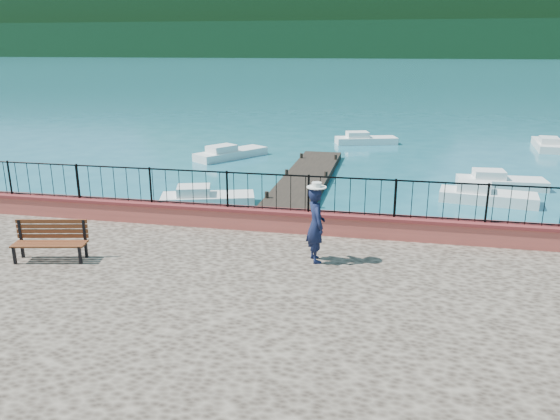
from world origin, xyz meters
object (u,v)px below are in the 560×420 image
at_px(park_bench, 51,249).
at_px(boat_3, 231,151).
at_px(person, 316,225).
at_px(boat_1, 488,193).
at_px(boat_0, 208,195).
at_px(boat_5, 547,142).
at_px(boat_4, 366,138).
at_px(boat_2, 502,179).

bearing_deg(park_bench, boat_3, 81.75).
distance_m(person, boat_1, 11.83).
xyz_separation_m(boat_0, boat_1, (10.70, 2.63, 0.00)).
height_order(person, boat_3, person).
height_order(boat_3, boat_5, same).
height_order(park_bench, boat_3, park_bench).
relative_size(person, boat_4, 0.46).
bearing_deg(boat_1, person, -109.23).
height_order(boat_2, boat_3, same).
xyz_separation_m(boat_1, boat_2, (0.93, 2.55, 0.00)).
distance_m(person, boat_5, 25.96).
bearing_deg(boat_5, person, 161.07).
relative_size(boat_1, boat_5, 0.91).
bearing_deg(boat_5, boat_0, 140.13).
height_order(person, boat_2, person).
distance_m(boat_2, boat_3, 14.03).
height_order(boat_2, boat_5, same).
distance_m(boat_3, boat_5, 19.03).
bearing_deg(park_bench, boat_0, 73.95).
bearing_deg(boat_1, park_bench, -126.20).
relative_size(person, boat_3, 0.40).
xyz_separation_m(park_bench, boat_4, (5.88, 24.24, -1.08)).
bearing_deg(boat_3, boat_2, -72.08).
xyz_separation_m(person, boat_0, (-5.31, 7.77, -1.67)).
bearing_deg(boat_1, boat_0, -158.03).
distance_m(boat_0, boat_3, 9.37).
xyz_separation_m(park_bench, boat_0, (0.64, 8.97, -1.08)).
relative_size(park_bench, person, 0.99).
height_order(park_bench, person, person).
relative_size(boat_3, boat_5, 1.07).
distance_m(boat_0, boat_2, 12.73).
bearing_deg(person, boat_5, -48.24).
bearing_deg(boat_0, park_bench, -111.04).
distance_m(boat_1, boat_3, 14.13).
relative_size(park_bench, boat_3, 0.40).
height_order(boat_1, boat_2, same).
xyz_separation_m(boat_3, boat_4, (7.05, 6.09, 0.00)).
distance_m(boat_1, boat_2, 2.71).
xyz_separation_m(boat_0, boat_5, (16.01, 15.82, 0.00)).
bearing_deg(person, boat_0, 10.50).
xyz_separation_m(person, boat_4, (-0.07, 23.05, -1.67)).
bearing_deg(boat_4, boat_1, -83.41).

